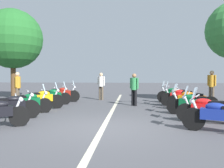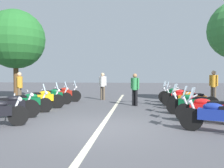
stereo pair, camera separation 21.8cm
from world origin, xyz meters
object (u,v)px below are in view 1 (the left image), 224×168
Objects in this scene: motorcycle_right_row_1 at (208,109)px; bystander_0 at (134,87)px; motorcycle_right_row_5 at (175,95)px; motorcycle_left_row_2 at (27,102)px; motorcycle_left_row_4 at (50,96)px; motorcycle_left_row_5 at (61,94)px; bystander_2 at (212,84)px; motorcycle_right_row_4 at (182,97)px; motorcycle_left_row_1 at (9,106)px; bystander_3 at (18,85)px; motorcycle_right_row_0 at (221,116)px; bystander_1 at (101,84)px; roadside_tree_1 at (13,39)px; motorcycle_right_row_3 at (191,100)px; motorcycle_left_row_3 at (41,99)px; motorcycle_right_row_2 at (193,103)px.

bystander_0 is (4.10, 2.34, 0.49)m from motorcycle_right_row_1.
motorcycle_right_row_5 reaches higher than motorcycle_right_row_1.
motorcycle_left_row_4 is (2.74, -0.02, 0.01)m from motorcycle_left_row_2.
motorcycle_left_row_5 is 1.20× the size of bystander_2.
motorcycle_right_row_4 is (4.10, -0.01, 0.02)m from motorcycle_right_row_1.
motorcycle_right_row_4 reaches higher than motorcycle_left_row_1.
bystander_3 reaches higher than motorcycle_right_row_1.
motorcycle_left_row_5 is 9.24m from motorcycle_right_row_0.
motorcycle_left_row_4 is 1.25× the size of bystander_1.
motorcycle_right_row_4 is 11.07m from roadside_tree_1.
motorcycle_right_row_3 is 1.24× the size of bystander_1.
motorcycle_right_row_4 is 1.32m from motorcycle_right_row_5.
motorcycle_right_row_1 is 1.24× the size of bystander_0.
motorcycle_left_row_5 is at bearing 63.86° from motorcycle_left_row_4.
roadside_tree_1 reaches higher than motorcycle_left_row_5.
motorcycle_left_row_1 is 0.93× the size of motorcycle_left_row_4.
motorcycle_left_row_3 reaches higher than motorcycle_right_row_2.
motorcycle_right_row_2 is 1.16× the size of bystander_3.
motorcycle_right_row_2 is 1.33m from motorcycle_right_row_3.
motorcycle_right_row_1 is 1.01× the size of motorcycle_right_row_5.
roadside_tree_1 reaches higher than motorcycle_right_row_0.
motorcycle_left_row_4 is (1.46, 0.05, -0.01)m from motorcycle_left_row_3.
motorcycle_left_row_3 reaches higher than motorcycle_left_row_1.
motorcycle_right_row_3 is (1.31, -0.26, -0.00)m from motorcycle_right_row_2.
bystander_1 is 6.40m from bystander_2.
motorcycle_right_row_5 is (1.29, -6.59, 0.01)m from motorcycle_left_row_4.
motorcycle_left_row_3 is 0.37× the size of roadside_tree_1.
motorcycle_right_row_4 is (2.72, -6.69, 0.02)m from motorcycle_left_row_2.
motorcycle_left_row_4 is 7.83m from motorcycle_right_row_1.
motorcycle_left_row_3 is at bearing 65.60° from motorcycle_left_row_2.
bystander_1 is (6.76, 4.35, 0.53)m from motorcycle_right_row_1.
motorcycle_left_row_2 is 1.16× the size of bystander_1.
motorcycle_left_row_3 is 4.71m from bystander_1.
motorcycle_left_row_3 is at bearing 40.58° from motorcycle_right_row_5.
motorcycle_right_row_2 is at bearing -99.60° from bystander_0.
motorcycle_right_row_1 is 1.02× the size of motorcycle_right_row_2.
bystander_2 is at bearing 5.34° from motorcycle_left_row_1.
motorcycle_right_row_2 is 0.99× the size of motorcycle_right_row_5.
bystander_3 is (0.33, 6.24, 0.05)m from bystander_0.
motorcycle_right_row_3 is (0.06, -6.75, -0.01)m from motorcycle_left_row_3.
motorcycle_left_row_2 is at bearing -148.51° from roadside_tree_1.
motorcycle_left_row_5 is 7.46m from motorcycle_right_row_2.
roadside_tree_1 is at bearing 136.27° from motorcycle_left_row_5.
bystander_1 reaches higher than motorcycle_right_row_0.
motorcycle_left_row_5 is 1.07× the size of motorcycle_right_row_0.
bystander_2 reaches higher than bystander_1.
motorcycle_left_row_1 is at bearing 173.86° from bystander_0.
bystander_3 reaches higher than motorcycle_right_row_4.
bystander_1 reaches higher than motorcycle_right_row_5.
motorcycle_right_row_5 is (5.42, 0.07, 0.02)m from motorcycle_right_row_1.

